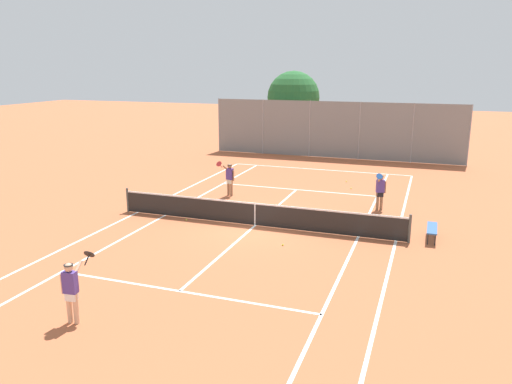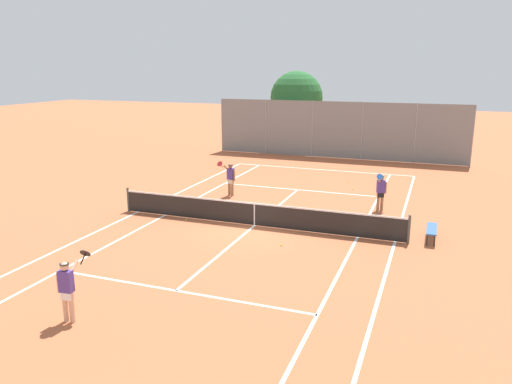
{
  "view_description": "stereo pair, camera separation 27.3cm",
  "coord_description": "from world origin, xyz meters",
  "px_view_note": "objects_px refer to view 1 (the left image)",
  "views": [
    {
      "loc": [
        6.46,
        -18.02,
        6.26
      ],
      "look_at": [
        -0.49,
        1.5,
        1.0
      ],
      "focal_mm": 35.0,
      "sensor_mm": 36.0,
      "label": 1
    },
    {
      "loc": [
        6.72,
        -17.93,
        6.26
      ],
      "look_at": [
        -0.49,
        1.5,
        1.0
      ],
      "focal_mm": 35.0,
      "sensor_mm": 36.0,
      "label": 2
    }
  ],
  "objects_px": {
    "player_far_right": "(380,190)",
    "loose_tennis_ball_3": "(376,187)",
    "tennis_net": "(255,214)",
    "loose_tennis_ball_0": "(351,188)",
    "player_near_side": "(71,288)",
    "loose_tennis_ball_1": "(283,245)",
    "player_far_left": "(230,177)",
    "loose_tennis_ball_2": "(346,182)",
    "loose_tennis_ball_4": "(186,220)",
    "tree_behind_left": "(294,99)",
    "courtside_bench": "(432,229)"
  },
  "relations": [
    {
      "from": "player_near_side",
      "to": "player_far_right",
      "type": "xyz_separation_m",
      "value": [
        6.1,
        12.85,
        0.0
      ]
    },
    {
      "from": "player_far_left",
      "to": "loose_tennis_ball_3",
      "type": "relative_size",
      "value": 26.88
    },
    {
      "from": "player_far_right",
      "to": "loose_tennis_ball_1",
      "type": "height_order",
      "value": "player_far_right"
    },
    {
      "from": "player_near_side",
      "to": "loose_tennis_ball_1",
      "type": "distance_m",
      "value": 7.85
    },
    {
      "from": "loose_tennis_ball_4",
      "to": "tennis_net",
      "type": "bearing_deg",
      "value": 6.17
    },
    {
      "from": "loose_tennis_ball_3",
      "to": "loose_tennis_ball_4",
      "type": "relative_size",
      "value": 1.0
    },
    {
      "from": "tree_behind_left",
      "to": "loose_tennis_ball_1",
      "type": "bearing_deg",
      "value": -75.51
    },
    {
      "from": "player_far_right",
      "to": "courtside_bench",
      "type": "xyz_separation_m",
      "value": [
        2.25,
        -3.31,
        -0.52
      ]
    },
    {
      "from": "player_near_side",
      "to": "loose_tennis_ball_0",
      "type": "relative_size",
      "value": 26.88
    },
    {
      "from": "player_far_right",
      "to": "tree_behind_left",
      "type": "xyz_separation_m",
      "value": [
        -8.2,
        15.27,
        2.9
      ]
    },
    {
      "from": "player_far_left",
      "to": "loose_tennis_ball_0",
      "type": "xyz_separation_m",
      "value": [
        5.45,
        3.4,
        -0.89
      ]
    },
    {
      "from": "loose_tennis_ball_1",
      "to": "courtside_bench",
      "type": "bearing_deg",
      "value": 26.58
    },
    {
      "from": "tennis_net",
      "to": "player_far_right",
      "type": "relative_size",
      "value": 6.76
    },
    {
      "from": "player_far_right",
      "to": "loose_tennis_ball_3",
      "type": "bearing_deg",
      "value": 98.02
    },
    {
      "from": "tennis_net",
      "to": "loose_tennis_ball_3",
      "type": "bearing_deg",
      "value": 65.12
    },
    {
      "from": "player_far_right",
      "to": "loose_tennis_ball_0",
      "type": "distance_m",
      "value": 4.06
    },
    {
      "from": "tennis_net",
      "to": "loose_tennis_ball_3",
      "type": "height_order",
      "value": "tennis_net"
    },
    {
      "from": "player_far_left",
      "to": "courtside_bench",
      "type": "relative_size",
      "value": 1.18
    },
    {
      "from": "tennis_net",
      "to": "loose_tennis_ball_1",
      "type": "xyz_separation_m",
      "value": [
        1.72,
        -1.85,
        -0.48
      ]
    },
    {
      "from": "player_near_side",
      "to": "loose_tennis_ball_0",
      "type": "xyz_separation_m",
      "value": [
        4.3,
        16.37,
        -0.89
      ]
    },
    {
      "from": "tennis_net",
      "to": "player_far_right",
      "type": "xyz_separation_m",
      "value": [
        4.47,
        3.96,
        0.42
      ]
    },
    {
      "from": "loose_tennis_ball_3",
      "to": "loose_tennis_ball_2",
      "type": "bearing_deg",
      "value": 157.89
    },
    {
      "from": "player_near_side",
      "to": "player_far_left",
      "type": "relative_size",
      "value": 1.0
    },
    {
      "from": "loose_tennis_ball_2",
      "to": "loose_tennis_ball_4",
      "type": "bearing_deg",
      "value": -118.59
    },
    {
      "from": "tennis_net",
      "to": "loose_tennis_ball_3",
      "type": "relative_size",
      "value": 181.82
    },
    {
      "from": "courtside_bench",
      "to": "player_near_side",
      "type": "bearing_deg",
      "value": -131.21
    },
    {
      "from": "player_near_side",
      "to": "player_far_left",
      "type": "xyz_separation_m",
      "value": [
        -1.16,
        12.97,
        0.0
      ]
    },
    {
      "from": "player_far_left",
      "to": "loose_tennis_ball_2",
      "type": "height_order",
      "value": "player_far_left"
    },
    {
      "from": "tennis_net",
      "to": "loose_tennis_ball_0",
      "type": "height_order",
      "value": "tennis_net"
    },
    {
      "from": "loose_tennis_ball_2",
      "to": "loose_tennis_ball_4",
      "type": "distance_m",
      "value": 10.61
    },
    {
      "from": "loose_tennis_ball_4",
      "to": "loose_tennis_ball_3",
      "type": "bearing_deg",
      "value": 51.83
    },
    {
      "from": "loose_tennis_ball_2",
      "to": "loose_tennis_ball_3",
      "type": "distance_m",
      "value": 1.84
    },
    {
      "from": "loose_tennis_ball_3",
      "to": "courtside_bench",
      "type": "xyz_separation_m",
      "value": [
        2.87,
        -7.65,
        0.38
      ]
    },
    {
      "from": "player_far_right",
      "to": "loose_tennis_ball_2",
      "type": "xyz_separation_m",
      "value": [
        -2.31,
        5.04,
        -0.89
      ]
    },
    {
      "from": "player_near_side",
      "to": "courtside_bench",
      "type": "distance_m",
      "value": 12.69
    },
    {
      "from": "loose_tennis_ball_3",
      "to": "tree_behind_left",
      "type": "distance_m",
      "value": 13.83
    },
    {
      "from": "tree_behind_left",
      "to": "courtside_bench",
      "type": "bearing_deg",
      "value": -60.63
    },
    {
      "from": "loose_tennis_ball_2",
      "to": "courtside_bench",
      "type": "distance_m",
      "value": 9.52
    },
    {
      "from": "loose_tennis_ball_2",
      "to": "tree_behind_left",
      "type": "bearing_deg",
      "value": 119.91
    },
    {
      "from": "loose_tennis_ball_2",
      "to": "tree_behind_left",
      "type": "distance_m",
      "value": 12.39
    },
    {
      "from": "player_near_side",
      "to": "courtside_bench",
      "type": "height_order",
      "value": "player_near_side"
    },
    {
      "from": "player_far_left",
      "to": "player_far_right",
      "type": "distance_m",
      "value": 7.26
    },
    {
      "from": "player_far_left",
      "to": "courtside_bench",
      "type": "xyz_separation_m",
      "value": [
        9.51,
        -3.43,
        -0.52
      ]
    },
    {
      "from": "loose_tennis_ball_0",
      "to": "player_far_left",
      "type": "bearing_deg",
      "value": -148.07
    },
    {
      "from": "player_near_side",
      "to": "loose_tennis_ball_3",
      "type": "relative_size",
      "value": 26.88
    },
    {
      "from": "player_far_left",
      "to": "loose_tennis_ball_2",
      "type": "distance_m",
      "value": 7.03
    },
    {
      "from": "player_far_left",
      "to": "loose_tennis_ball_0",
      "type": "bearing_deg",
      "value": 31.93
    },
    {
      "from": "loose_tennis_ball_0",
      "to": "loose_tennis_ball_3",
      "type": "relative_size",
      "value": 1.0
    },
    {
      "from": "loose_tennis_ball_0",
      "to": "loose_tennis_ball_2",
      "type": "relative_size",
      "value": 1.0
    },
    {
      "from": "loose_tennis_ball_4",
      "to": "loose_tennis_ball_1",
      "type": "bearing_deg",
      "value": -18.25
    }
  ]
}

